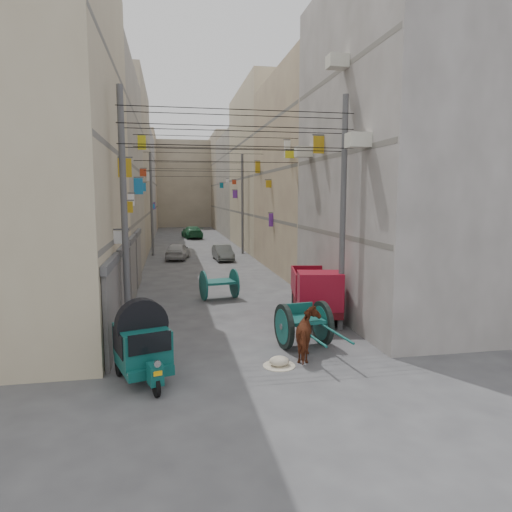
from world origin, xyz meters
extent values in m
plane|color=#424244|center=(0.00, 0.00, 0.00)|extent=(140.00, 140.00, 0.00)
cube|color=slate|center=(-4.12, 8.00, 3.20)|extent=(0.25, 9.80, 0.18)
cube|color=slate|center=(-4.12, 8.00, 6.20)|extent=(0.25, 9.80, 0.18)
cube|color=slate|center=(-4.12, 8.00, 9.20)|extent=(0.25, 9.80, 0.18)
cube|color=#A19A8A|center=(-8.00, 19.00, 6.00)|extent=(8.00, 12.00, 12.00)
cube|color=slate|center=(-4.12, 19.00, 3.20)|extent=(0.25, 11.76, 0.18)
cube|color=slate|center=(-4.12, 19.00, 6.20)|extent=(0.25, 11.76, 0.18)
cube|color=slate|center=(-4.12, 19.00, 9.20)|extent=(0.25, 11.76, 0.18)
cube|color=tan|center=(-8.00, 32.00, 7.00)|extent=(8.00, 14.00, 14.00)
cube|color=slate|center=(-4.12, 32.00, 3.20)|extent=(0.25, 13.72, 0.18)
cube|color=slate|center=(-4.12, 32.00, 6.20)|extent=(0.25, 13.72, 0.18)
cube|color=slate|center=(-4.12, 32.00, 9.20)|extent=(0.25, 13.72, 0.18)
cube|color=#ABA4A0|center=(-8.00, 46.00, 5.90)|extent=(8.00, 14.00, 11.80)
cube|color=slate|center=(-4.12, 46.00, 3.20)|extent=(0.25, 13.72, 0.18)
cube|color=slate|center=(-4.12, 46.00, 6.20)|extent=(0.25, 13.72, 0.18)
cube|color=slate|center=(-4.12, 46.00, 9.20)|extent=(0.25, 13.72, 0.18)
cube|color=tan|center=(-8.00, 59.00, 6.75)|extent=(8.00, 12.00, 13.50)
cube|color=slate|center=(-4.12, 59.00, 3.20)|extent=(0.25, 11.76, 0.18)
cube|color=slate|center=(-4.12, 59.00, 6.20)|extent=(0.25, 11.76, 0.18)
cube|color=slate|center=(-4.12, 59.00, 9.20)|extent=(0.25, 11.76, 0.18)
cube|color=#ABA4A0|center=(8.00, 8.00, 6.50)|extent=(8.00, 10.00, 13.00)
cube|color=slate|center=(4.12, 8.00, 3.20)|extent=(0.25, 9.80, 0.18)
cube|color=slate|center=(4.12, 8.00, 6.20)|extent=(0.25, 9.80, 0.18)
cube|color=slate|center=(4.12, 8.00, 9.20)|extent=(0.25, 9.80, 0.18)
cube|color=tan|center=(8.00, 19.00, 6.00)|extent=(8.00, 12.00, 12.00)
cube|color=slate|center=(4.12, 19.00, 3.20)|extent=(0.25, 11.76, 0.18)
cube|color=slate|center=(4.12, 19.00, 6.20)|extent=(0.25, 11.76, 0.18)
cube|color=slate|center=(4.12, 19.00, 9.20)|extent=(0.25, 11.76, 0.18)
cube|color=#BCAF8E|center=(8.00, 32.00, 7.00)|extent=(8.00, 14.00, 14.00)
cube|color=slate|center=(4.12, 32.00, 3.20)|extent=(0.25, 13.72, 0.18)
cube|color=slate|center=(4.12, 32.00, 6.20)|extent=(0.25, 13.72, 0.18)
cube|color=slate|center=(4.12, 32.00, 9.20)|extent=(0.25, 13.72, 0.18)
cube|color=#A19A8A|center=(8.00, 46.00, 5.90)|extent=(8.00, 14.00, 11.80)
cube|color=slate|center=(4.12, 46.00, 3.20)|extent=(0.25, 13.72, 0.18)
cube|color=slate|center=(4.12, 46.00, 6.20)|extent=(0.25, 13.72, 0.18)
cube|color=slate|center=(4.12, 46.00, 9.20)|extent=(0.25, 13.72, 0.18)
cube|color=tan|center=(8.00, 59.00, 6.75)|extent=(8.00, 12.00, 13.50)
cube|color=slate|center=(4.12, 59.00, 3.20)|extent=(0.25, 11.76, 0.18)
cube|color=slate|center=(4.12, 59.00, 6.20)|extent=(0.25, 11.76, 0.18)
cube|color=slate|center=(4.12, 59.00, 9.20)|extent=(0.25, 11.76, 0.18)
cube|color=tan|center=(0.00, 66.00, 6.50)|extent=(22.00, 10.00, 13.00)
cube|color=#46464A|center=(-3.92, 4.80, 1.30)|extent=(0.12, 3.00, 2.60)
cube|color=#515153|center=(-3.90, 4.80, 2.75)|extent=(0.18, 3.20, 0.25)
cube|color=#46464A|center=(-3.92, 8.50, 1.30)|extent=(0.12, 3.00, 2.60)
cube|color=#515153|center=(-3.90, 8.50, 2.75)|extent=(0.18, 3.20, 0.25)
cube|color=#46464A|center=(-3.92, 12.20, 1.30)|extent=(0.12, 3.00, 2.60)
cube|color=#515153|center=(-3.90, 12.20, 2.75)|extent=(0.18, 3.20, 0.25)
cube|color=#46464A|center=(-3.92, 16.00, 1.30)|extent=(0.12, 3.00, 2.60)
cube|color=#515153|center=(-3.90, 16.00, 2.75)|extent=(0.18, 3.20, 0.25)
cube|color=#B93818|center=(3.81, 34.28, 5.98)|extent=(0.38, 0.08, 0.41)
cube|color=#6B2A9C|center=(-3.86, 41.61, 3.62)|extent=(0.27, 0.08, 0.71)
cube|color=white|center=(-3.78, 6.43, 3.35)|extent=(0.44, 0.08, 0.42)
cube|color=#1A78B9|center=(-3.77, 15.80, 5.17)|extent=(0.45, 0.08, 0.84)
cube|color=#0B6B82|center=(3.79, 44.88, 5.91)|extent=(0.41, 0.08, 0.59)
cube|color=#B98F15|center=(-3.81, 9.76, 4.24)|extent=(0.38, 0.08, 0.44)
cube|color=#6B2A9C|center=(3.78, 33.54, 4.85)|extent=(0.43, 0.08, 0.72)
cube|color=white|center=(3.86, 39.62, 6.25)|extent=(0.28, 0.08, 0.44)
cube|color=yellow|center=(-3.76, 20.00, 7.85)|extent=(0.48, 0.08, 0.84)
cube|color=#1A78B9|center=(-3.85, 38.07, 3.67)|extent=(0.31, 0.08, 0.44)
cube|color=#B98F15|center=(3.82, 19.02, 5.41)|extent=(0.35, 0.08, 0.45)
cube|color=#B98F15|center=(3.83, 22.65, 6.65)|extent=(0.34, 0.08, 0.79)
cube|color=white|center=(-3.86, 12.02, 4.50)|extent=(0.28, 0.08, 0.52)
cube|color=white|center=(-3.86, 29.62, 6.26)|extent=(0.28, 0.08, 0.74)
cube|color=#6B2A9C|center=(3.87, 18.51, 3.22)|extent=(0.26, 0.08, 0.80)
cube|color=yellow|center=(3.83, 9.37, 6.69)|extent=(0.34, 0.08, 0.55)
cube|color=#B98F15|center=(-3.76, 8.55, 5.67)|extent=(0.47, 0.08, 0.67)
cube|color=#B93818|center=(-3.80, 21.15, 6.14)|extent=(0.40, 0.08, 0.47)
cube|color=#1A78B9|center=(-3.84, 21.66, 5.24)|extent=(0.32, 0.08, 0.55)
cube|color=yellow|center=(3.76, 13.74, 6.73)|extent=(0.47, 0.08, 0.35)
cube|color=white|center=(3.84, 14.58, 7.07)|extent=(0.32, 0.08, 0.89)
cube|color=#B98F15|center=(3.78, 9.29, 6.73)|extent=(0.44, 0.08, 0.69)
cube|color=#B98F15|center=(-4.06, 6.00, 3.00)|extent=(0.10, 3.20, 0.80)
cube|color=green|center=(-4.06, 15.00, 3.00)|extent=(0.10, 3.20, 0.80)
cube|color=green|center=(-4.06, 27.00, 3.00)|extent=(0.10, 3.20, 0.80)
cube|color=#1A78B9|center=(-4.06, 39.00, 3.00)|extent=(0.10, 3.20, 0.80)
cube|color=#B93818|center=(4.06, 6.00, 3.00)|extent=(0.10, 3.20, 0.80)
cube|color=#B93818|center=(4.06, 15.00, 3.00)|extent=(0.10, 3.20, 0.80)
cube|color=#1A78B9|center=(4.06, 27.00, 3.00)|extent=(0.10, 3.20, 0.80)
cube|color=yellow|center=(4.06, 39.00, 3.00)|extent=(0.10, 3.20, 0.80)
cube|color=beige|center=(3.65, 5.00, 6.40)|extent=(0.70, 0.55, 0.45)
cube|color=beige|center=(3.65, 11.00, 6.60)|extent=(0.70, 0.55, 0.45)
cube|color=beige|center=(3.65, 7.00, 9.30)|extent=(0.70, 0.55, 0.45)
cylinder|color=#515153|center=(-3.60, 6.00, 4.00)|extent=(0.20, 0.20, 8.00)
cylinder|color=#515153|center=(3.60, 6.00, 4.00)|extent=(0.20, 0.20, 8.00)
cylinder|color=#515153|center=(-3.60, 28.00, 4.00)|extent=(0.20, 0.20, 8.00)
cylinder|color=#515153|center=(3.60, 28.00, 4.00)|extent=(0.20, 0.20, 8.00)
cylinder|color=black|center=(0.00, 5.50, 6.20)|extent=(7.40, 0.02, 0.02)
cylinder|color=black|center=(0.00, 5.50, 6.80)|extent=(7.40, 0.02, 0.02)
cylinder|color=black|center=(0.00, 5.50, 7.30)|extent=(7.40, 0.02, 0.02)
cylinder|color=black|center=(0.00, 6.50, 6.20)|extent=(7.40, 0.02, 0.02)
cylinder|color=black|center=(0.00, 6.50, 6.80)|extent=(7.40, 0.02, 0.02)
cylinder|color=black|center=(0.00, 6.50, 7.30)|extent=(7.40, 0.02, 0.02)
cylinder|color=black|center=(0.00, 12.00, 6.20)|extent=(7.40, 0.02, 0.02)
cylinder|color=black|center=(0.00, 12.00, 6.80)|extent=(7.40, 0.02, 0.02)
cylinder|color=black|center=(0.00, 12.00, 7.30)|extent=(7.40, 0.02, 0.02)
cylinder|color=black|center=(0.00, 20.00, 6.20)|extent=(7.40, 0.02, 0.02)
cylinder|color=black|center=(0.00, 20.00, 6.80)|extent=(7.40, 0.02, 0.02)
cylinder|color=black|center=(0.00, 20.00, 7.30)|extent=(7.40, 0.02, 0.02)
cylinder|color=black|center=(0.00, 28.00, 6.20)|extent=(7.40, 0.02, 0.02)
cylinder|color=black|center=(0.00, 28.00, 6.80)|extent=(7.40, 0.02, 0.02)
cylinder|color=black|center=(0.00, 28.00, 7.30)|extent=(7.40, 0.02, 0.02)
cylinder|color=black|center=(-2.61, 1.64, 0.25)|extent=(0.26, 0.51, 0.50)
cylinder|color=black|center=(-3.60, 3.12, 0.25)|extent=(0.26, 0.51, 0.50)
cylinder|color=black|center=(-2.66, 3.42, 0.25)|extent=(0.26, 0.51, 0.50)
cube|color=#0D4B46|center=(-2.97, 2.76, 0.43)|extent=(1.59, 1.97, 0.25)
cube|color=#0D4B46|center=(-2.63, 1.68, 0.54)|extent=(0.42, 0.48, 0.50)
cylinder|color=silver|center=(-2.56, 1.49, 0.86)|extent=(0.17, 0.09, 0.16)
cube|color=#F0AF0D|center=(-2.56, 1.47, 0.63)|extent=(0.20, 0.09, 0.11)
cube|color=#0D4B46|center=(-2.98, 2.80, 0.95)|extent=(1.58, 1.81, 0.86)
cube|color=black|center=(-2.74, 2.05, 1.17)|extent=(1.00, 0.36, 0.50)
cube|color=black|center=(-3.55, 2.62, 1.04)|extent=(0.36, 1.04, 0.59)
cube|color=black|center=(-2.41, 2.98, 1.04)|extent=(0.36, 1.04, 0.59)
cube|color=silver|center=(-2.73, 2.03, 0.50)|extent=(1.09, 0.38, 0.05)
cylinder|color=black|center=(1.16, 4.42, 0.70)|extent=(0.32, 1.40, 1.39)
cylinder|color=#12514B|center=(1.16, 4.42, 0.70)|extent=(0.30, 1.10, 1.08)
cylinder|color=#515153|center=(1.16, 4.42, 0.70)|extent=(0.24, 0.20, 0.18)
cylinder|color=black|center=(2.44, 4.58, 0.70)|extent=(0.32, 1.40, 1.39)
cylinder|color=#12514B|center=(2.44, 4.58, 0.70)|extent=(0.30, 1.10, 1.08)
cylinder|color=#515153|center=(2.44, 4.58, 0.70)|extent=(0.24, 0.20, 0.18)
cylinder|color=#515153|center=(1.80, 4.50, 0.70)|extent=(1.34, 0.25, 0.08)
cube|color=#12514B|center=(1.80, 4.50, 0.87)|extent=(1.17, 1.22, 0.10)
cube|color=#12514B|center=(1.74, 4.99, 1.09)|extent=(1.04, 0.21, 0.35)
cylinder|color=#12514B|center=(1.56, 3.22, 0.79)|extent=(0.36, 2.28, 0.07)
cylinder|color=#12514B|center=(2.35, 3.32, 0.79)|extent=(0.36, 2.28, 0.07)
cylinder|color=black|center=(2.30, 6.60, 0.35)|extent=(0.32, 0.73, 0.70)
cylinder|color=black|center=(2.74, 8.90, 0.35)|extent=(0.32, 0.73, 0.70)
cylinder|color=black|center=(3.66, 6.34, 0.35)|extent=(0.32, 0.73, 0.70)
cylinder|color=black|center=(4.10, 8.64, 0.35)|extent=(0.32, 0.73, 0.70)
cube|color=#500B11|center=(3.20, 7.62, 0.59)|extent=(2.17, 3.74, 0.37)
cube|color=maroon|center=(2.97, 6.42, 1.33)|extent=(1.73, 1.39, 1.33)
cube|color=black|center=(2.88, 5.93, 1.44)|extent=(1.37, 0.32, 0.59)
cube|color=#500B11|center=(3.31, 8.20, 0.87)|extent=(2.01, 2.60, 0.13)
cube|color=maroon|center=(2.55, 8.34, 1.33)|extent=(0.50, 2.31, 0.90)
cube|color=maroon|center=(4.07, 8.05, 1.33)|extent=(0.50, 2.31, 0.90)
cube|color=maroon|center=(3.52, 9.33, 1.33)|extent=(1.58, 0.36, 0.90)
cylinder|color=#12514B|center=(-0.80, 11.45, 0.68)|extent=(0.32, 1.34, 1.35)
cylinder|color=#12514B|center=(0.64, 11.72, 0.68)|extent=(0.32, 1.34, 1.35)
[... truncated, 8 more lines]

